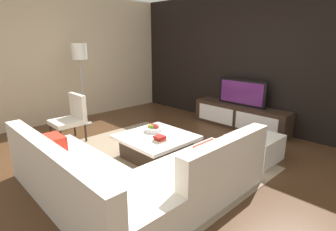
% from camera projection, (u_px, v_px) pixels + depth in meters
% --- Properties ---
extents(ground_plane, '(14.00, 14.00, 0.00)m').
position_uv_depth(ground_plane, '(156.00, 162.00, 4.18)').
color(ground_plane, '#4C301C').
extents(feature_wall_back, '(6.40, 0.12, 2.80)m').
position_uv_depth(feature_wall_back, '(252.00, 61.00, 5.60)').
color(feature_wall_back, black).
rests_on(feature_wall_back, ground).
extents(side_wall_left, '(0.12, 5.20, 2.80)m').
position_uv_depth(side_wall_left, '(69.00, 59.00, 6.14)').
color(side_wall_left, beige).
rests_on(side_wall_left, ground).
extents(area_rug, '(3.22, 2.43, 0.01)m').
position_uv_depth(area_rug, '(152.00, 159.00, 4.25)').
color(area_rug, gray).
rests_on(area_rug, ground).
extents(media_console, '(2.09, 0.45, 0.50)m').
position_uv_depth(media_console, '(240.00, 117.00, 5.72)').
color(media_console, '#332319').
rests_on(media_console, ground).
extents(television, '(1.08, 0.06, 0.54)m').
position_uv_depth(television, '(242.00, 92.00, 5.57)').
color(television, black).
rests_on(television, media_console).
extents(sectional_couch, '(2.48, 2.34, 0.79)m').
position_uv_depth(sectional_couch, '(129.00, 178.00, 3.15)').
color(sectional_couch, silver).
rests_on(sectional_couch, ground).
extents(coffee_table, '(1.06, 1.04, 0.38)m').
position_uv_depth(coffee_table, '(156.00, 146.00, 4.26)').
color(coffee_table, '#332319').
rests_on(coffee_table, ground).
extents(accent_chair_near, '(0.53, 0.54, 0.87)m').
position_uv_depth(accent_chair_near, '(72.00, 115.00, 4.94)').
color(accent_chair_near, '#332319').
rests_on(accent_chair_near, ground).
extents(floor_lamp, '(0.32, 0.32, 1.75)m').
position_uv_depth(floor_lamp, '(80.00, 57.00, 5.65)').
color(floor_lamp, '#A5A5AA').
rests_on(floor_lamp, ground).
extents(ottoman, '(0.70, 0.70, 0.40)m').
position_uv_depth(ottoman, '(254.00, 147.00, 4.24)').
color(ottoman, silver).
rests_on(ottoman, ground).
extents(fruit_bowl, '(0.28, 0.28, 0.14)m').
position_uv_depth(fruit_bowl, '(154.00, 128.00, 4.39)').
color(fruit_bowl, silver).
rests_on(fruit_bowl, coffee_table).
extents(book_stack, '(0.16, 0.16, 0.08)m').
position_uv_depth(book_stack, '(160.00, 139.00, 3.98)').
color(book_stack, '#CCB78C').
rests_on(book_stack, coffee_table).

